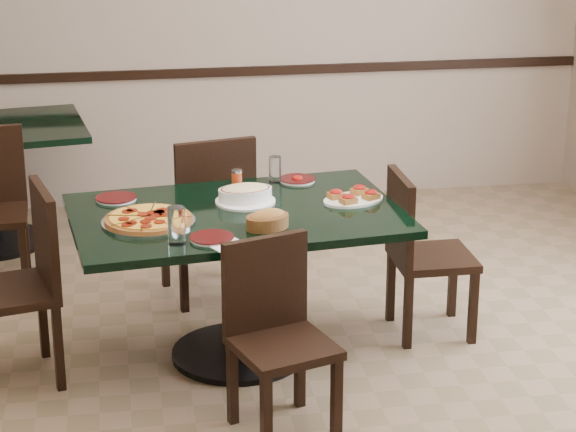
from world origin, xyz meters
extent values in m
plane|color=#806449|center=(0.00, 0.00, 0.00)|extent=(5.50, 5.50, 0.00)
plane|color=gray|center=(0.00, -2.75, 1.40)|extent=(5.00, 0.00, 5.00)
cube|color=black|center=(0.00, 2.73, 0.90)|extent=(5.00, 0.03, 0.06)
cube|color=black|center=(-0.16, 0.32, 0.73)|extent=(1.64, 1.16, 0.04)
cylinder|color=black|center=(-0.16, 0.32, 0.35)|extent=(0.13, 0.13, 0.71)
cylinder|color=black|center=(-0.16, 0.32, 0.01)|extent=(0.66, 0.66, 0.03)
cube|color=black|center=(-0.24, 1.11, 0.45)|extent=(0.52, 0.52, 0.04)
cube|color=black|center=(-0.19, 0.92, 0.70)|extent=(0.43, 0.13, 0.47)
cube|color=black|center=(-0.09, 1.34, 0.21)|extent=(0.05, 0.05, 0.43)
cube|color=black|center=(-0.01, 0.97, 0.21)|extent=(0.05, 0.05, 0.43)
cube|color=black|center=(-0.46, 1.26, 0.21)|extent=(0.05, 0.05, 0.43)
cube|color=black|center=(-0.38, 0.89, 0.21)|extent=(0.05, 0.05, 0.43)
cube|color=black|center=(-0.05, -0.43, 0.40)|extent=(0.49, 0.49, 0.04)
cube|color=black|center=(-0.10, -0.26, 0.63)|extent=(0.38, 0.16, 0.42)
cube|color=black|center=(-0.15, -0.64, 0.19)|extent=(0.05, 0.05, 0.38)
cube|color=black|center=(-0.26, -0.33, 0.19)|extent=(0.05, 0.05, 0.38)
cube|color=black|center=(0.16, -0.53, 0.19)|extent=(0.05, 0.05, 0.38)
cube|color=black|center=(0.06, -0.22, 0.19)|extent=(0.05, 0.05, 0.38)
cube|color=black|center=(0.85, 0.44, 0.40)|extent=(0.40, 0.40, 0.04)
cube|color=black|center=(0.67, 0.44, 0.64)|extent=(0.04, 0.40, 0.42)
cube|color=black|center=(1.02, 0.28, 0.19)|extent=(0.04, 0.04, 0.38)
cube|color=black|center=(0.68, 0.27, 0.19)|extent=(0.04, 0.04, 0.38)
cube|color=black|center=(1.01, 0.61, 0.19)|extent=(0.04, 0.04, 0.38)
cube|color=black|center=(0.68, 0.61, 0.19)|extent=(0.04, 0.04, 0.38)
cube|color=black|center=(-1.23, 0.24, 0.44)|extent=(0.52, 0.52, 0.04)
cube|color=black|center=(-1.04, 0.28, 0.69)|extent=(0.14, 0.43, 0.46)
cube|color=black|center=(-1.09, 0.46, 0.21)|extent=(0.05, 0.05, 0.42)
cube|color=black|center=(-1.01, 0.10, 0.21)|extent=(0.05, 0.05, 0.42)
cube|color=black|center=(-1.23, 1.23, 0.20)|extent=(0.04, 0.04, 0.40)
cube|color=black|center=(-1.24, 1.58, 0.20)|extent=(0.04, 0.04, 0.40)
cylinder|color=silver|center=(-0.57, 0.22, 0.76)|extent=(0.43, 0.43, 0.01)
cylinder|color=brown|center=(-0.57, 0.22, 0.77)|extent=(0.40, 0.40, 0.02)
cylinder|color=gold|center=(-0.57, 0.22, 0.78)|extent=(0.35, 0.35, 0.01)
cylinder|color=white|center=(-0.10, 0.44, 0.76)|extent=(0.29, 0.29, 0.01)
ellipsoid|color=#FDE9AE|center=(-0.10, 0.44, 0.82)|extent=(0.25, 0.18, 0.04)
ellipsoid|color=#A26D2D|center=(-0.04, 0.07, 0.81)|extent=(0.19, 0.14, 0.07)
cylinder|color=white|center=(-0.30, -0.04, 0.76)|extent=(0.19, 0.19, 0.01)
cylinder|color=#310305|center=(-0.30, -0.04, 0.76)|extent=(0.20, 0.20, 0.00)
cylinder|color=white|center=(0.20, 0.74, 0.76)|extent=(0.18, 0.18, 0.01)
cylinder|color=#310305|center=(0.20, 0.74, 0.76)|extent=(0.18, 0.18, 0.00)
ellipsoid|color=#9E1207|center=(0.20, 0.74, 0.77)|extent=(0.06, 0.06, 0.03)
cylinder|color=white|center=(-0.71, 0.58, 0.76)|extent=(0.19, 0.19, 0.01)
cylinder|color=#310305|center=(-0.71, 0.58, 0.76)|extent=(0.20, 0.20, 0.00)
cube|color=white|center=(-0.25, -0.11, 0.75)|extent=(0.20, 0.20, 0.00)
cube|color=silver|center=(-0.23, -0.11, 0.76)|extent=(0.08, 0.13, 0.00)
cylinder|color=white|center=(0.09, 0.74, 0.82)|extent=(0.06, 0.06, 0.13)
cylinder|color=white|center=(-0.46, -0.07, 0.83)|extent=(0.08, 0.08, 0.17)
cylinder|color=#C44014|center=(-0.11, 0.68, 0.79)|extent=(0.05, 0.05, 0.08)
cylinder|color=silver|center=(-0.11, 0.68, 0.84)|extent=(0.05, 0.05, 0.01)
camera|label=1|loc=(-0.70, -4.63, 2.47)|focal=70.00mm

